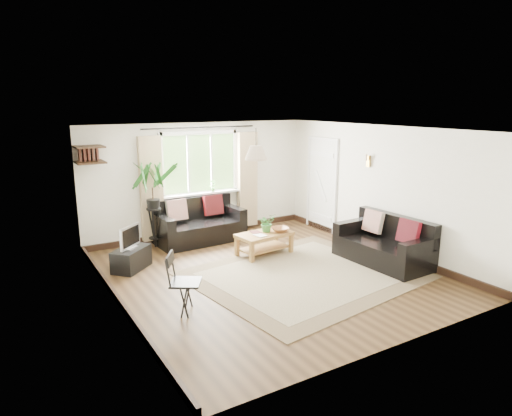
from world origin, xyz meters
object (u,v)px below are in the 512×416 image
coffee_table (264,244)px  palm_stand (153,205)px  tv_stand (131,259)px  folding_chair (186,283)px  sofa_right (383,242)px  sofa_back (200,222)px

coffee_table → palm_stand: (-1.62, 1.50, 0.64)m
coffee_table → tv_stand: bearing=167.7°
tv_stand → folding_chair: folding_chair is taller
sofa_right → coffee_table: sofa_right is taller
sofa_right → palm_stand: (-3.18, 2.97, 0.45)m
folding_chair → coffee_table: bearing=-23.8°
palm_stand → folding_chair: palm_stand is taller
folding_chair → palm_stand: bearing=20.8°
folding_chair → sofa_back: bearing=4.4°
sofa_back → sofa_right: size_ratio=1.04×
sofa_back → palm_stand: bearing=170.5°
palm_stand → coffee_table: bearing=-42.9°
palm_stand → sofa_back: bearing=-7.0°
sofa_back → sofa_right: bearing=-54.3°
sofa_back → folding_chair: 3.26m
sofa_right → palm_stand: 4.38m
sofa_back → folding_chair: size_ratio=2.10×
coffee_table → tv_stand: size_ratio=1.47×
coffee_table → folding_chair: 2.67m
tv_stand → folding_chair: 2.05m
sofa_back → palm_stand: (-0.92, 0.11, 0.44)m
coffee_table → palm_stand: palm_stand is taller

